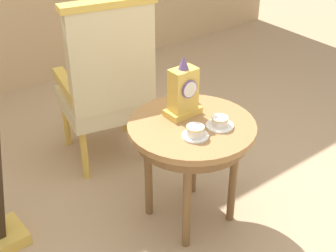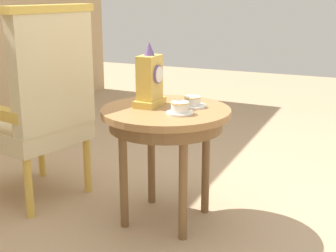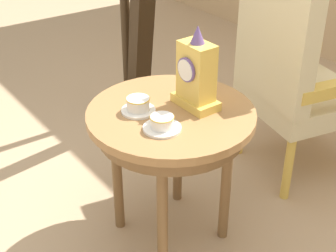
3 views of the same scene
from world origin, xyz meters
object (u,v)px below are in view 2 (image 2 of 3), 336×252
(teacup_right, at_px, (192,102))
(armchair, at_px, (42,103))
(side_table, at_px, (166,123))
(mantel_clock, at_px, (150,80))
(teacup_left, at_px, (180,108))

(teacup_right, bearing_deg, armchair, 98.64)
(side_table, distance_m, mantel_clock, 0.24)
(side_table, bearing_deg, teacup_right, -50.27)
(mantel_clock, distance_m, armchair, 0.68)
(teacup_right, bearing_deg, mantel_clock, 107.58)
(teacup_left, height_order, armchair, armchair)
(teacup_left, xyz_separation_m, teacup_right, (0.16, -0.00, -0.00))
(teacup_left, distance_m, mantel_clock, 0.25)
(side_table, distance_m, teacup_right, 0.18)
(armchair, bearing_deg, teacup_left, -92.04)
(side_table, bearing_deg, mantel_clock, 76.49)
(teacup_right, relative_size, mantel_clock, 0.43)
(teacup_right, bearing_deg, teacup_left, 178.62)
(teacup_right, xyz_separation_m, armchair, (-0.13, 0.87, -0.06))
(teacup_right, xyz_separation_m, mantel_clock, (-0.07, 0.21, 0.11))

